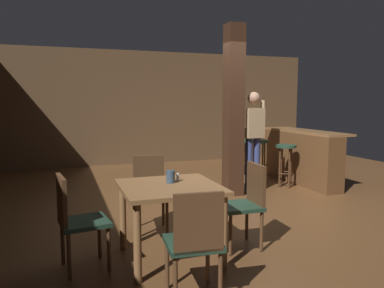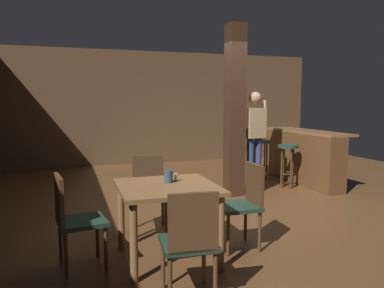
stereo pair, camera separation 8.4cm
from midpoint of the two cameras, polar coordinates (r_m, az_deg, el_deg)
ground_plane at (r=5.60m, az=7.98°, el=-9.74°), size 10.80×10.80×0.00m
wall_back at (r=9.62m, az=-3.87°, el=5.53°), size 8.00×0.10×2.80m
pillar at (r=6.21m, az=6.93°, el=4.98°), size 0.28×0.28×2.80m
dining_table at (r=3.72m, az=-3.13°, el=-8.11°), size 0.95×0.95×0.75m
chair_north at (r=4.58m, az=-6.06°, el=-6.81°), size 0.47×0.47×0.89m
chair_west at (r=3.64m, az=-17.01°, el=-10.57°), size 0.48×0.48×0.89m
chair_east at (r=4.06m, az=8.57°, el=-8.57°), size 0.43×0.43×0.89m
chair_south at (r=2.96m, az=0.55°, el=-14.33°), size 0.46×0.46×0.89m
napkin_cup at (r=3.77m, az=-2.98°, el=-4.98°), size 0.09×0.09×0.13m
salt_shaker at (r=3.85m, az=-1.85°, el=-5.07°), size 0.03×0.03×0.08m
standing_person at (r=6.40m, az=9.89°, el=1.41°), size 0.47×0.25×1.72m
bar_counter at (r=7.47m, az=16.75°, el=-1.81°), size 0.56×2.07×1.01m
bar_stool_near at (r=6.98m, az=14.71°, el=-1.67°), size 0.37×0.37×0.78m
bar_stool_mid at (r=7.51m, az=10.95°, el=-1.04°), size 0.33×0.33×0.80m
bar_stool_far at (r=7.99m, az=9.05°, el=-0.80°), size 0.33×0.33×0.75m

